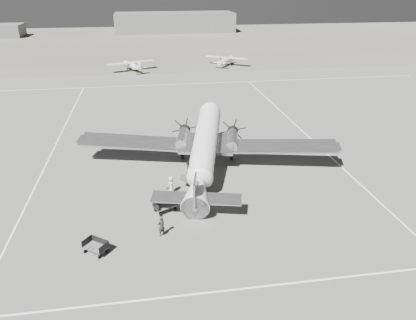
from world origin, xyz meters
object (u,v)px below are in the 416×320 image
object	(u,v)px
baggage_cart_far	(96,247)
hangar_main	(175,22)
ground_crew	(161,226)
light_plane_right	(226,61)
ramp_agent	(169,192)
light_plane_left	(132,66)
passenger	(171,185)
dc3_airliner	(205,148)
baggage_cart_near	(165,205)

from	to	relation	value
baggage_cart_far	hangar_main	bearing A→B (deg)	120.21
ground_crew	light_plane_right	bearing A→B (deg)	-140.16
ramp_agent	light_plane_left	bearing A→B (deg)	-1.92
baggage_cart_far	passenger	bearing A→B (deg)	90.81
dc3_airliner	passenger	world-z (taller)	dc3_airliner
ground_crew	ramp_agent	xyz separation A→B (m)	(0.92, 5.27, -0.10)
light_plane_left	ground_crew	distance (m)	60.27
hangar_main	baggage_cart_far	size ratio (longest dim) A/B	24.37
hangar_main	dc3_airliner	size ratio (longest dim) A/B	1.57
light_plane_left	hangar_main	bearing A→B (deg)	52.98
light_plane_left	ground_crew	xyz separation A→B (m)	(2.77, -60.20, -0.21)
baggage_cart_near	ramp_agent	xyz separation A→B (m)	(0.44, 1.79, 0.20)
hangar_main	light_plane_right	distance (m)	64.78
baggage_cart_near	ground_crew	world-z (taller)	ground_crew
hangar_main	ground_crew	xyz separation A→B (m)	(-11.85, -127.44, -2.46)
hangar_main	ramp_agent	xyz separation A→B (m)	(-10.93, -122.17, -2.56)
hangar_main	ground_crew	distance (m)	128.02
baggage_cart_near	passenger	xyz separation A→B (m)	(0.73, 3.02, 0.28)
baggage_cart_near	passenger	bearing A→B (deg)	49.98
dc3_airliner	light_plane_left	distance (m)	50.53
dc3_airliner	ramp_agent	xyz separation A→B (m)	(-3.93, -5.01, -1.81)
light_plane_left	baggage_cart_near	size ratio (longest dim) A/B	5.36
hangar_main	baggage_cart_near	distance (m)	124.52
hangar_main	passenger	size ratio (longest dim) A/B	25.89
hangar_main	dc3_airliner	distance (m)	117.38
ramp_agent	hangar_main	bearing A→B (deg)	-10.87
baggage_cart_far	passenger	size ratio (longest dim) A/B	1.06
light_plane_left	ramp_agent	world-z (taller)	light_plane_left
dc3_airliner	baggage_cart_near	world-z (taller)	dc3_airliner
dc3_airliner	baggage_cart_near	distance (m)	8.33
dc3_airliner	light_plane_right	world-z (taller)	dc3_airliner
dc3_airliner	ramp_agent	bearing A→B (deg)	-114.46
light_plane_left	dc3_airliner	bearing A→B (deg)	-106.08
hangar_main	light_plane_left	size ratio (longest dim) A/B	4.16
hangar_main	baggage_cart_far	distance (m)	129.91
light_plane_right	ramp_agent	distance (m)	60.10
ramp_agent	passenger	world-z (taller)	passenger
dc3_airliner	baggage_cart_far	xyz separation A→B (m)	(-9.50, -11.66, -2.06)
baggage_cart_far	light_plane_right	bearing A→B (deg)	108.32
baggage_cart_near	dc3_airliner	bearing A→B (deg)	30.94
baggage_cart_near	ground_crew	distance (m)	3.52
passenger	dc3_airliner	bearing A→B (deg)	-41.23
baggage_cart_near	passenger	size ratio (longest dim) A/B	1.16
hangar_main	dc3_airliner	xyz separation A→B (m)	(-7.00, -117.17, -0.75)
dc3_airliner	light_plane_left	size ratio (longest dim) A/B	2.65
baggage_cart_near	passenger	world-z (taller)	passenger
light_plane_right	dc3_airliner	bearing A→B (deg)	-69.85
hangar_main	baggage_cart_far	world-z (taller)	hangar_main
light_plane_right	passenger	bearing A→B (deg)	-72.41
baggage_cart_near	ramp_agent	bearing A→B (deg)	49.98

